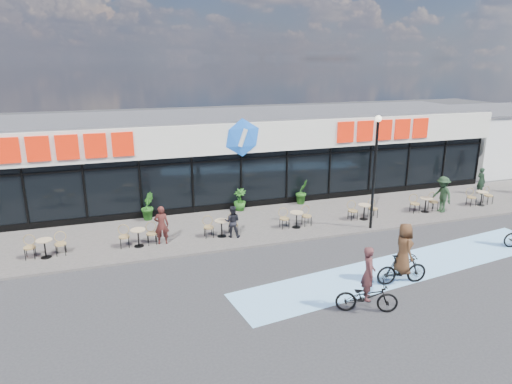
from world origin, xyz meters
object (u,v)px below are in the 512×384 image
lamp_post (375,163)px  potted_plant_mid (240,200)px  patron_left (162,225)px  pedestrian_b (481,181)px  patron_right (232,221)px  cyclist_a (403,260)px  potted_plant_right (302,192)px  pedestrian_a (442,194)px  potted_plant_left (147,206)px

lamp_post → potted_plant_mid: bearing=139.1°
patron_left → pedestrian_b: (18.12, 1.72, -0.06)m
patron_left → pedestrian_b: bearing=-166.7°
potted_plant_mid → patron_right: patron_right is taller
patron_right → cyclist_a: size_ratio=0.63×
potted_plant_mid → pedestrian_b: bearing=-6.0°
lamp_post → patron_right: bearing=171.5°
potted_plant_mid → pedestrian_b: (13.84, -1.45, 0.20)m
potted_plant_mid → cyclist_a: 9.67m
patron_left → patron_right: 2.98m
patron_right → cyclist_a: bearing=150.5°
potted_plant_right → cyclist_a: size_ratio=0.58×
potted_plant_right → patron_right: 5.86m
pedestrian_a → cyclist_a: bearing=-49.2°
lamp_post → potted_plant_mid: 6.99m
potted_plant_right → patron_left: 8.38m
patron_right → pedestrian_b: (15.15, 1.90, 0.06)m
potted_plant_right → patron_left: (-7.73, -3.24, 0.18)m
potted_plant_left → potted_plant_mid: potted_plant_left is taller
pedestrian_a → pedestrian_b: bearing=113.2°
pedestrian_a → cyclist_a: (-6.41, -5.76, -0.11)m
patron_left → patron_right: patron_left is taller
lamp_post → pedestrian_b: size_ratio=3.35×
patron_right → pedestrian_a: pedestrian_a is taller
patron_left → cyclist_a: cyclist_a is taller
patron_left → potted_plant_mid: bearing=-135.7°
potted_plant_left → patron_left: bearing=-85.1°
patron_right → pedestrian_a: (10.86, -0.04, 0.21)m
lamp_post → potted_plant_left: (-9.51, 4.36, -2.39)m
lamp_post → potted_plant_right: bearing=108.9°
lamp_post → potted_plant_left: bearing=155.3°
potted_plant_left → pedestrian_a: pedestrian_a is taller
lamp_post → potted_plant_left: 10.73m
pedestrian_b → cyclist_a: size_ratio=0.69×
lamp_post → patron_left: bearing=173.1°
pedestrian_a → cyclist_a: cyclist_a is taller
cyclist_a → patron_right: bearing=127.5°
patron_right → patron_left: bearing=19.6°
potted_plant_left → pedestrian_a: (14.12, -3.46, 0.26)m
pedestrian_a → potted_plant_right: bearing=-120.6°
patron_left → pedestrian_a: pedestrian_a is taller
lamp_post → pedestrian_a: lamp_post is taller
pedestrian_a → cyclist_a: size_ratio=0.82×
potted_plant_mid → pedestrian_a: size_ratio=0.61×
pedestrian_a → pedestrian_b: 4.71m
pedestrian_b → cyclist_a: bearing=127.6°
potted_plant_mid → patron_right: size_ratio=0.80×
potted_plant_mid → potted_plant_left: bearing=179.1°
pedestrian_a → cyclist_a: 8.62m
lamp_post → pedestrian_a: (4.61, 0.90, -2.12)m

